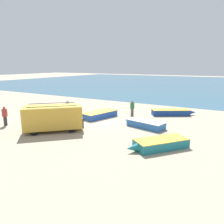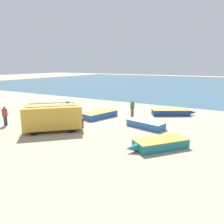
# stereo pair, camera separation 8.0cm
# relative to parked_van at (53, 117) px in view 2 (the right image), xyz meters

# --- Properties ---
(ground_plane) EXTENTS (200.00, 200.00, 0.00)m
(ground_plane) POSITION_rel_parked_van_xyz_m (1.37, 3.78, -1.16)
(ground_plane) COLOR tan
(sea_water) EXTENTS (120.00, 80.00, 0.01)m
(sea_water) POSITION_rel_parked_van_xyz_m (1.37, 55.78, -1.16)
(sea_water) COLOR #33607A
(sea_water) RESTS_ON ground_plane
(parked_van) EXTENTS (4.73, 4.67, 2.23)m
(parked_van) POSITION_rel_parked_van_xyz_m (0.00, 0.00, 0.00)
(parked_van) COLOR gold
(parked_van) RESTS_ON ground_plane
(fishing_rowboat_0) EXTENTS (4.58, 3.26, 0.64)m
(fishing_rowboat_0) POSITION_rel_parked_van_xyz_m (7.00, 10.69, -0.84)
(fishing_rowboat_0) COLOR navy
(fishing_rowboat_0) RESTS_ON ground_plane
(fishing_rowboat_1) EXTENTS (4.10, 2.04, 0.60)m
(fishing_rowboat_1) POSITION_rel_parked_van_xyz_m (6.12, 4.78, -0.87)
(fishing_rowboat_1) COLOR #2D66AD
(fishing_rowboat_1) RESTS_ON ground_plane
(fishing_rowboat_2) EXTENTS (3.73, 3.63, 0.57)m
(fishing_rowboat_2) POSITION_rel_parked_van_xyz_m (-5.91, 6.95, -0.88)
(fishing_rowboat_2) COLOR #ADA89E
(fishing_rowboat_2) RESTS_ON ground_plane
(fishing_rowboat_3) EXTENTS (3.47, 3.96, 0.62)m
(fishing_rowboat_3) POSITION_rel_parked_van_xyz_m (8.81, 0.59, -0.85)
(fishing_rowboat_3) COLOR #1E757F
(fishing_rowboat_3) RESTS_ON ground_plane
(fishing_rowboat_4) EXTENTS (2.54, 4.69, 0.64)m
(fishing_rowboat_4) POSITION_rel_parked_van_xyz_m (0.77, 5.93, -0.84)
(fishing_rowboat_4) COLOR #234CA3
(fishing_rowboat_4) RESTS_ON ground_plane
(fisherman_0) EXTENTS (0.43, 0.43, 1.62)m
(fisherman_0) POSITION_rel_parked_van_xyz_m (-2.81, 4.98, -0.19)
(fisherman_0) COLOR #5B564C
(fisherman_0) RESTS_ON ground_plane
(fisherman_1) EXTENTS (0.46, 0.46, 1.75)m
(fisherman_1) POSITION_rel_parked_van_xyz_m (-4.97, -0.97, -0.12)
(fisherman_1) COLOR #38383D
(fisherman_1) RESTS_ON ground_plane
(fisherman_2) EXTENTS (0.44, 0.44, 1.69)m
(fisherman_2) POSITION_rel_parked_van_xyz_m (3.41, 8.11, -0.15)
(fisherman_2) COLOR #5B564C
(fisherman_2) RESTS_ON ground_plane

